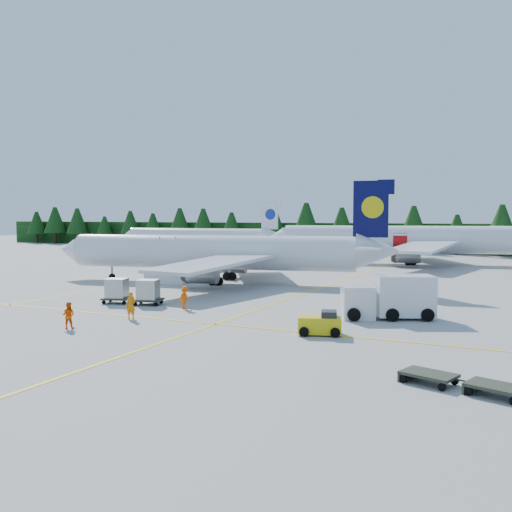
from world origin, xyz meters
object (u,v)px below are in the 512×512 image
at_px(airliner_red, 396,240).
at_px(baggage_tug, 321,324).
at_px(service_truck, 388,297).
at_px(airliner_navy, 205,253).
at_px(airstairs, 167,275).

height_order(airliner_red, baggage_tug, airliner_red).
relative_size(service_truck, baggage_tug, 2.32).
bearing_deg(airliner_navy, airliner_red, 57.15).
xyz_separation_m(airliner_red, airstairs, (-17.73, -37.56, -2.91)).
xyz_separation_m(airstairs, baggage_tug, (25.08, -19.51, -0.16)).
bearing_deg(airstairs, baggage_tug, -54.53).
bearing_deg(service_truck, airliner_navy, 124.72).
distance_m(service_truck, baggage_tug, 8.06).
relative_size(airliner_red, airstairs, 6.41).
bearing_deg(airliner_navy, airstairs, -160.89).
height_order(airliner_navy, airliner_red, airliner_red).
xyz_separation_m(service_truck, baggage_tug, (-2.53, -7.60, -0.87)).
bearing_deg(service_truck, airstairs, 131.96).
distance_m(airliner_red, baggage_tug, 57.62).
relative_size(airliner_navy, service_truck, 5.47).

